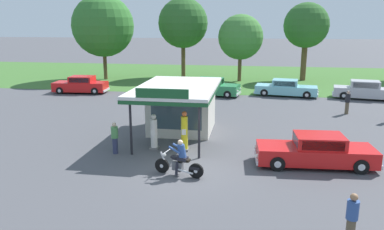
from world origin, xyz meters
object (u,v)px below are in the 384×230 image
object	(u,v)px
gas_pump_nearside	(154,133)
parked_car_back_row_left	(212,87)
motorcycle_with_rider	(180,161)
bystander_leaning_by_kiosk	(352,218)
gas_pump_offside	(184,133)
featured_classic_sedan	(316,152)
parked_car_back_row_centre_left	(366,91)
parked_car_back_row_centre	(286,88)
parked_car_back_row_centre_right	(81,85)
bystander_standing_back_lot	(115,137)
bystander_chatting_near_pumps	(347,102)

from	to	relation	value
gas_pump_nearside	parked_car_back_row_left	world-z (taller)	gas_pump_nearside
motorcycle_with_rider	bystander_leaning_by_kiosk	xyz separation A→B (m)	(5.83, -4.18, 0.18)
gas_pump_offside	featured_classic_sedan	world-z (taller)	gas_pump_offside
gas_pump_nearside	parked_car_back_row_centre_left	size ratio (longest dim) A/B	0.33
parked_car_back_row_centre	gas_pump_offside	bearing A→B (deg)	-111.47
gas_pump_nearside	parked_car_back_row_left	size ratio (longest dim) A/B	0.35
parked_car_back_row_left	parked_car_back_row_centre_right	bearing A→B (deg)	-177.06
parked_car_back_row_left	parked_car_back_row_centre	distance (m)	6.56
featured_classic_sedan	bystander_standing_back_lot	size ratio (longest dim) A/B	3.44
motorcycle_with_rider	parked_car_back_row_centre_left	size ratio (longest dim) A/B	0.39
featured_classic_sedan	bystander_chatting_near_pumps	distance (m)	11.30
parked_car_back_row_centre_left	parked_car_back_row_centre_right	bearing A→B (deg)	-177.66
motorcycle_with_rider	bystander_leaning_by_kiosk	size ratio (longest dim) A/B	1.37
gas_pump_offside	bystander_standing_back_lot	distance (m)	3.43
parked_car_back_row_centre	bystander_standing_back_lot	world-z (taller)	bystander_standing_back_lot
parked_car_back_row_left	bystander_leaning_by_kiosk	xyz separation A→B (m)	(6.46, -22.40, 0.11)
gas_pump_nearside	motorcycle_with_rider	world-z (taller)	gas_pump_nearside
bystander_chatting_near_pumps	bystander_standing_back_lot	bearing A→B (deg)	-141.54
parked_car_back_row_centre_right	parked_car_back_row_centre_left	bearing A→B (deg)	2.34
motorcycle_with_rider	parked_car_back_row_centre_left	xyz separation A→B (m)	(12.43, 18.64, 0.06)
parked_car_back_row_centre	featured_classic_sedan	bearing A→B (deg)	-90.23
parked_car_back_row_centre_right	parked_car_back_row_centre	bearing A→B (deg)	4.44
parked_car_back_row_centre	bystander_standing_back_lot	distance (m)	19.34
motorcycle_with_rider	parked_car_back_row_centre_right	xyz separation A→B (m)	(-12.68, 17.61, 0.06)
motorcycle_with_rider	parked_car_back_row_centre_right	distance (m)	21.70
gas_pump_nearside	bystander_chatting_near_pumps	size ratio (longest dim) A/B	1.10
gas_pump_nearside	parked_car_back_row_centre	bearing A→B (deg)	63.80
motorcycle_with_rider	parked_car_back_row_centre_left	bearing A→B (deg)	56.31
parked_car_back_row_left	bystander_leaning_by_kiosk	world-z (taller)	bystander_leaning_by_kiosk
gas_pump_offside	parked_car_back_row_centre	size ratio (longest dim) A/B	0.36
parked_car_back_row_left	gas_pump_offside	bearing A→B (deg)	-88.99
gas_pump_offside	bystander_standing_back_lot	size ratio (longest dim) A/B	1.29
parked_car_back_row_centre_right	featured_classic_sedan	bearing A→B (deg)	-40.01
parked_car_back_row_centre_right	bystander_chatting_near_pumps	size ratio (longest dim) A/B	3.07
parked_car_back_row_centre	parked_car_back_row_centre_right	bearing A→B (deg)	-175.56
parked_car_back_row_centre_right	bystander_leaning_by_kiosk	xyz separation A→B (m)	(18.50, -21.79, 0.12)
motorcycle_with_rider	bystander_chatting_near_pumps	bearing A→B (deg)	53.04
featured_classic_sedan	bystander_leaning_by_kiosk	bearing A→B (deg)	-89.83
gas_pump_offside	bystander_chatting_near_pumps	bearing A→B (deg)	43.83
bystander_leaning_by_kiosk	bystander_standing_back_lot	xyz separation A→B (m)	(-9.48, 6.40, -0.01)
motorcycle_with_rider	bystander_standing_back_lot	bearing A→B (deg)	148.70
motorcycle_with_rider	bystander_standing_back_lot	world-z (taller)	motorcycle_with_rider
parked_car_back_row_centre_right	parked_car_back_row_centre	world-z (taller)	parked_car_back_row_centre_right
bystander_chatting_near_pumps	motorcycle_with_rider	bearing A→B (deg)	-126.96
parked_car_back_row_centre	bystander_chatting_near_pumps	size ratio (longest dim) A/B	3.40
bystander_leaning_by_kiosk	bystander_standing_back_lot	bearing A→B (deg)	145.99
gas_pump_nearside	parked_car_back_row_left	bearing A→B (deg)	85.05
parked_car_back_row_centre	bystander_leaning_by_kiosk	bearing A→B (deg)	-90.12
parked_car_back_row_left	bystander_standing_back_lot	world-z (taller)	bystander_standing_back_lot
parked_car_back_row_centre_left	bystander_chatting_near_pumps	size ratio (longest dim) A/B	3.33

